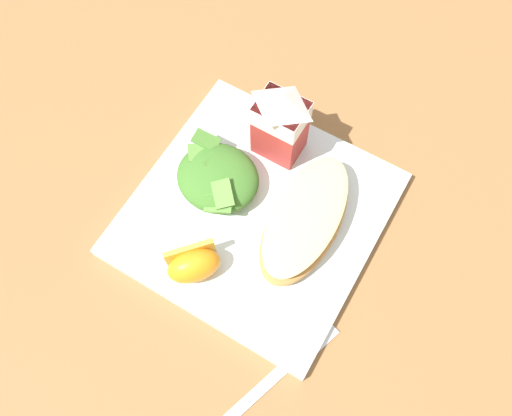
{
  "coord_description": "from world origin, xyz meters",
  "views": [
    {
      "loc": [
        0.13,
        -0.21,
        0.6
      ],
      "look_at": [
        0.0,
        0.0,
        0.03
      ],
      "focal_mm": 37.27,
      "sensor_mm": 36.0,
      "label": 1
    }
  ],
  "objects_px": {
    "cheesy_pizza_bread": "(305,219)",
    "green_salad_pile": "(218,178)",
    "milk_carton": "(280,121)",
    "orange_wedge_front": "(193,264)",
    "white_plate": "(256,214)",
    "metal_fork": "(280,372)"
  },
  "relations": [
    {
      "from": "cheesy_pizza_bread",
      "to": "orange_wedge_front",
      "type": "distance_m",
      "value": 0.14
    },
    {
      "from": "green_salad_pile",
      "to": "orange_wedge_front",
      "type": "bearing_deg",
      "value": -72.02
    },
    {
      "from": "cheesy_pizza_bread",
      "to": "milk_carton",
      "type": "relative_size",
      "value": 1.58
    },
    {
      "from": "milk_carton",
      "to": "metal_fork",
      "type": "xyz_separation_m",
      "value": [
        0.14,
        -0.23,
        -0.07
      ]
    },
    {
      "from": "white_plate",
      "to": "milk_carton",
      "type": "xyz_separation_m",
      "value": [
        -0.02,
        0.09,
        0.07
      ]
    },
    {
      "from": "white_plate",
      "to": "metal_fork",
      "type": "height_order",
      "value": "white_plate"
    },
    {
      "from": "orange_wedge_front",
      "to": "metal_fork",
      "type": "relative_size",
      "value": 0.37
    },
    {
      "from": "cheesy_pizza_bread",
      "to": "milk_carton",
      "type": "distance_m",
      "value": 0.12
    },
    {
      "from": "green_salad_pile",
      "to": "milk_carton",
      "type": "xyz_separation_m",
      "value": [
        0.04,
        0.08,
        0.04
      ]
    },
    {
      "from": "white_plate",
      "to": "metal_fork",
      "type": "relative_size",
      "value": 1.52
    },
    {
      "from": "cheesy_pizza_bread",
      "to": "orange_wedge_front",
      "type": "bearing_deg",
      "value": -126.11
    },
    {
      "from": "orange_wedge_front",
      "to": "metal_fork",
      "type": "height_order",
      "value": "orange_wedge_front"
    },
    {
      "from": "cheesy_pizza_bread",
      "to": "green_salad_pile",
      "type": "bearing_deg",
      "value": -176.81
    },
    {
      "from": "milk_carton",
      "to": "white_plate",
      "type": "bearing_deg",
      "value": -77.33
    },
    {
      "from": "cheesy_pizza_bread",
      "to": "milk_carton",
      "type": "bearing_deg",
      "value": 135.43
    },
    {
      "from": "milk_carton",
      "to": "orange_wedge_front",
      "type": "distance_m",
      "value": 0.19
    },
    {
      "from": "green_salad_pile",
      "to": "metal_fork",
      "type": "bearing_deg",
      "value": -41.26
    },
    {
      "from": "cheesy_pizza_bread",
      "to": "orange_wedge_front",
      "type": "xyz_separation_m",
      "value": [
        -0.08,
        -0.11,
        0.0
      ]
    },
    {
      "from": "white_plate",
      "to": "orange_wedge_front",
      "type": "height_order",
      "value": "orange_wedge_front"
    },
    {
      "from": "white_plate",
      "to": "green_salad_pile",
      "type": "distance_m",
      "value": 0.06
    },
    {
      "from": "cheesy_pizza_bread",
      "to": "green_salad_pile",
      "type": "xyz_separation_m",
      "value": [
        -0.11,
        -0.01,
        0.0
      ]
    },
    {
      "from": "orange_wedge_front",
      "to": "green_salad_pile",
      "type": "bearing_deg",
      "value": 107.98
    }
  ]
}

